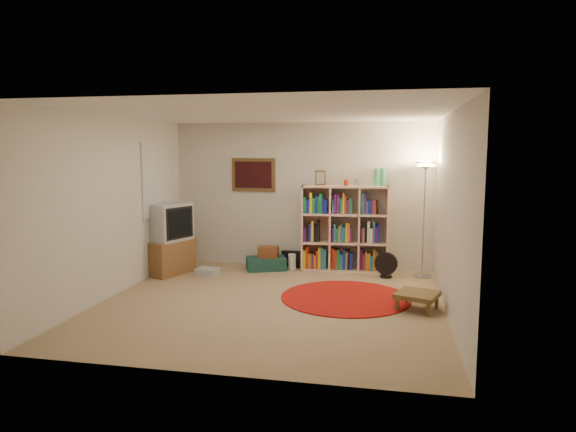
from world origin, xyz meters
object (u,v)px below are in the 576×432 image
bookshelf (343,230)px  side_table (417,295)px  suitcase (266,263)px  floor_fan (386,265)px  floor_lamp (425,182)px  tv_stand (168,240)px

bookshelf → side_table: (1.14, -2.01, -0.51)m
bookshelf → suitcase: bearing=-174.8°
bookshelf → floor_fan: bookshelf is taller
bookshelf → floor_fan: 0.96m
side_table → suitcase: bearing=143.7°
floor_lamp → side_table: bearing=-95.1°
floor_lamp → suitcase: floor_lamp is taller
tv_stand → floor_fan: bearing=27.7°
floor_fan → tv_stand: tv_stand is taller
side_table → bookshelf: bearing=119.6°
bookshelf → floor_lamp: 1.56m
floor_fan → suitcase: size_ratio=0.55×
floor_fan → bookshelf: bearing=158.6°
suitcase → tv_stand: bearing=179.3°
tv_stand → side_table: 4.15m
floor_lamp → floor_fan: bearing=-162.8°
bookshelf → suitcase: 1.44m
floor_fan → tv_stand: bearing=-166.5°
bookshelf → side_table: size_ratio=2.75×
suitcase → side_table: (2.43, -1.79, 0.08)m
bookshelf → tv_stand: bookshelf is taller
floor_fan → side_table: size_ratio=0.66×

